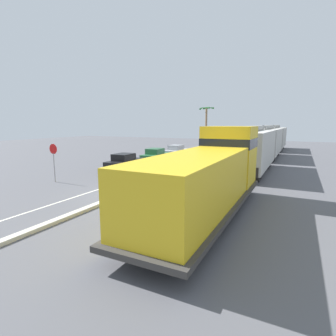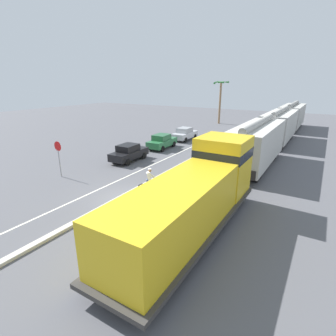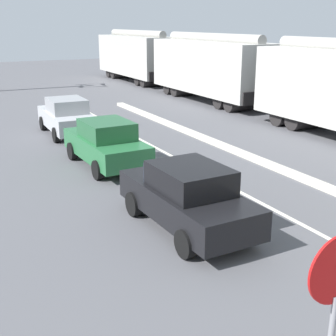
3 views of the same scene
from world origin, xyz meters
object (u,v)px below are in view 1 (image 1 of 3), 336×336
at_px(parked_car_silver, 176,151).
at_px(parked_car_black, 124,162).
at_px(hopper_car_trailing, 275,138).
at_px(locomotive, 211,177).
at_px(hopper_car_lead, 252,150).
at_px(parked_car_green, 155,156).
at_px(cyclist, 153,178).
at_px(stop_sign, 54,155).
at_px(hopper_car_middle, 267,142).
at_px(palm_tree_near, 206,119).

bearing_deg(parked_car_silver, parked_car_black, -90.80).
height_order(hopper_car_trailing, parked_car_silver, hopper_car_trailing).
bearing_deg(parked_car_black, locomotive, -35.69).
xyz_separation_m(hopper_car_lead, hopper_car_trailing, (0.00, 23.20, 0.00)).
bearing_deg(hopper_car_lead, parked_car_green, 172.64).
bearing_deg(cyclist, hopper_car_lead, 63.77).
bearing_deg(parked_car_black, hopper_car_trailing, 68.73).
relative_size(parked_car_green, stop_sign, 1.48).
xyz_separation_m(hopper_car_middle, palm_tree_near, (-11.90, 10.88, 3.10)).
distance_m(hopper_car_middle, palm_tree_near, 16.42).
distance_m(hopper_car_lead, palm_tree_near, 25.62).
bearing_deg(cyclist, parked_car_green, 118.54).
distance_m(parked_car_silver, cyclist, 17.36).
relative_size(parked_car_black, stop_sign, 1.48).
relative_size(locomotive, hopper_car_lead, 1.10).
bearing_deg(cyclist, stop_sign, -172.09).
distance_m(locomotive, hopper_car_lead, 12.16).
relative_size(hopper_car_lead, hopper_car_trailing, 1.00).
relative_size(hopper_car_middle, parked_car_silver, 2.50).
height_order(locomotive, parked_car_green, locomotive).
bearing_deg(locomotive, palm_tree_near, 108.97).
height_order(stop_sign, palm_tree_near, palm_tree_near).
distance_m(parked_car_silver, stop_sign, 17.59).
relative_size(parked_car_green, parked_car_silver, 1.00).
height_order(hopper_car_trailing, parked_car_green, hopper_car_trailing).
xyz_separation_m(locomotive, parked_car_green, (-10.70, 13.54, -0.98)).
bearing_deg(parked_car_black, stop_sign, -106.49).
bearing_deg(locomotive, parked_car_black, 144.31).
height_order(parked_car_black, parked_car_silver, same).
xyz_separation_m(parked_car_green, cyclist, (5.97, -10.98, 0.00)).
bearing_deg(parked_car_green, locomotive, -51.67).
xyz_separation_m(parked_car_silver, palm_tree_near, (-1.31, 15.74, 4.36)).
height_order(locomotive, hopper_car_lead, locomotive).
distance_m(parked_car_green, cyclist, 12.50).
distance_m(locomotive, hopper_car_middle, 23.76).
bearing_deg(palm_tree_near, parked_car_black, -87.56).
height_order(locomotive, cyclist, locomotive).
relative_size(locomotive, hopper_car_trailing, 1.10).
bearing_deg(hopper_car_trailing, palm_tree_near, -176.52).
bearing_deg(hopper_car_middle, palm_tree_near, 137.58).
xyz_separation_m(parked_car_black, parked_car_green, (0.05, 5.81, 0.00)).
distance_m(parked_car_green, stop_sign, 12.29).
distance_m(hopper_car_trailing, parked_car_green, 24.34).
height_order(locomotive, hopper_car_trailing, locomotive).
distance_m(hopper_car_lead, cyclist, 10.78).
bearing_deg(parked_car_silver, palm_tree_near, 94.74).
distance_m(hopper_car_middle, parked_car_green, 14.85).
distance_m(cyclist, stop_sign, 8.05).
bearing_deg(stop_sign, parked_car_green, 81.03).
bearing_deg(hopper_car_middle, parked_car_silver, -155.35).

